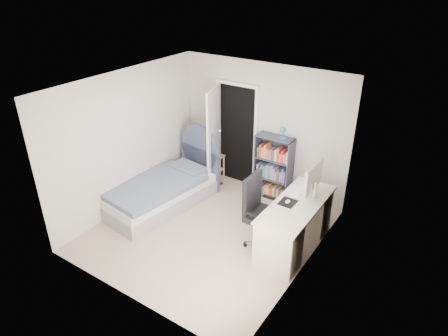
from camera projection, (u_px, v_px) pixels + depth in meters
The scene contains 8 objects.
room_shell at pixel (206, 165), 6.17m from camera, with size 3.50×3.70×2.60m.
door at pixel (222, 136), 7.75m from camera, with size 0.92×0.80×2.06m.
bed at pixel (164, 190), 7.37m from camera, with size 1.25×2.23×1.31m.
nightstand at pixel (212, 161), 8.25m from camera, with size 0.40×0.40×0.59m.
floor_lamp at pixel (219, 163), 7.90m from camera, with size 0.18×0.18×1.23m.
bookcase at pixel (274, 170), 7.48m from camera, with size 0.69×0.30×1.47m.
desk at pixel (296, 223), 6.19m from camera, with size 0.66×1.65×1.35m.
office_chair at pixel (260, 209), 6.14m from camera, with size 0.61×0.63×1.21m.
Camera 1 is at (3.27, -4.43, 4.03)m, focal length 32.00 mm.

